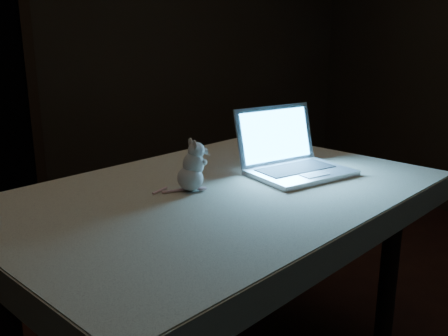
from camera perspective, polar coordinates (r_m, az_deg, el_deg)
name	(u,v)px	position (r m, az deg, el deg)	size (l,w,h in m)	color
back_wall	(105,38)	(4.41, -13.39, 14.25)	(4.50, 0.04, 2.60)	black
table	(219,291)	(1.97, -0.53, -13.88)	(1.51, 0.97, 0.81)	black
tablecloth	(215,200)	(1.85, -1.09, -3.67)	(1.62, 1.08, 0.10)	beige
laptop	(302,143)	(1.97, 8.92, 2.82)	(0.38, 0.33, 0.26)	silver
plush_mouse	(190,165)	(1.77, -3.91, 0.30)	(0.14, 0.14, 0.18)	silver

